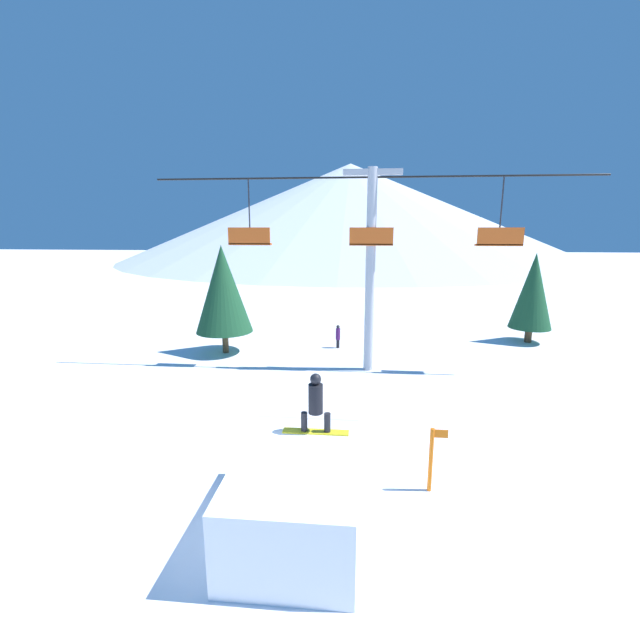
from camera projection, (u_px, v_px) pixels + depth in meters
The scene contains 9 objects.
ground_plane at pixel (229, 535), 8.75m from camera, with size 220.00×220.00×0.00m, color white.
mountain_ridge at pixel (350, 212), 85.98m from camera, with size 88.22×88.22×18.57m.
snow_ramp at pixel (297, 494), 8.77m from camera, with size 2.47×3.80×1.61m.
snowboarder at pixel (316, 403), 9.54m from camera, with size 1.50×0.33×1.40m.
chairlift at pixel (371, 254), 17.91m from camera, with size 18.17×0.44×8.56m.
pine_tree_near at pixel (223, 289), 20.90m from camera, with size 2.80×2.80×5.36m.
pine_tree_far at pixel (533, 291), 22.95m from camera, with size 2.20×2.20×4.89m.
trail_marker at pixel (432, 458), 10.05m from camera, with size 0.41×0.10×1.60m.
distant_skier at pixel (338, 336), 22.26m from camera, with size 0.24×0.24×1.23m.
Camera 1 is at (2.61, -7.41, 6.15)m, focal length 24.00 mm.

